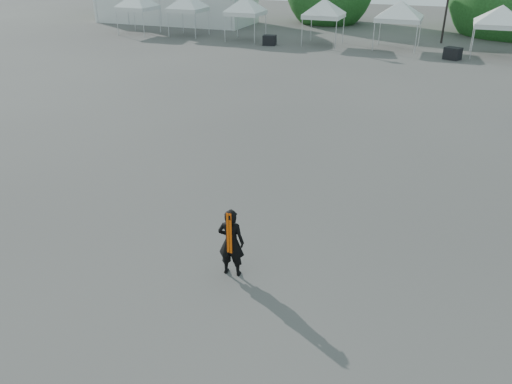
% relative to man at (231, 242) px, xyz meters
% --- Properties ---
extents(ground, '(120.00, 120.00, 0.00)m').
position_rel_man_xyz_m(ground, '(-0.04, 1.82, -0.83)').
color(ground, '#474442').
rests_on(ground, ground).
extents(marquee, '(15.00, 6.25, 4.23)m').
position_rel_man_xyz_m(marquee, '(-22.04, 36.82, 1.14)').
color(marquee, silver).
rests_on(marquee, ground).
extents(tent_c, '(3.81, 3.81, 3.88)m').
position_rel_man_xyz_m(tent_c, '(-11.70, 29.45, 2.23)').
color(tent_c, silver).
rests_on(tent_c, ground).
extents(tent_d, '(3.92, 3.92, 3.88)m').
position_rel_man_xyz_m(tent_d, '(-5.52, 29.87, 2.23)').
color(tent_d, silver).
rests_on(tent_d, ground).
extents(tent_e, '(4.42, 4.42, 3.88)m').
position_rel_man_xyz_m(tent_e, '(-0.06, 30.14, 2.23)').
color(tent_e, silver).
rests_on(tent_e, ground).
extents(tent_f, '(4.48, 4.48, 3.88)m').
position_rel_man_xyz_m(tent_f, '(6.52, 29.51, 2.23)').
color(tent_f, silver).
rests_on(tent_f, ground).
extents(man, '(0.64, 0.46, 1.65)m').
position_rel_man_xyz_m(man, '(0.00, 0.00, 0.00)').
color(man, black).
rests_on(man, ground).
extents(crate_west, '(1.02, 0.84, 0.73)m').
position_rel_man_xyz_m(crate_west, '(-9.19, 28.13, -0.46)').
color(crate_west, black).
rests_on(crate_west, ground).
extents(crate_mid, '(1.23, 1.11, 0.78)m').
position_rel_man_xyz_m(crate_mid, '(3.93, 27.46, -0.44)').
color(crate_mid, black).
rests_on(crate_mid, ground).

